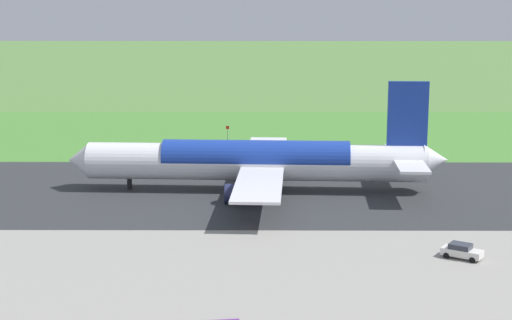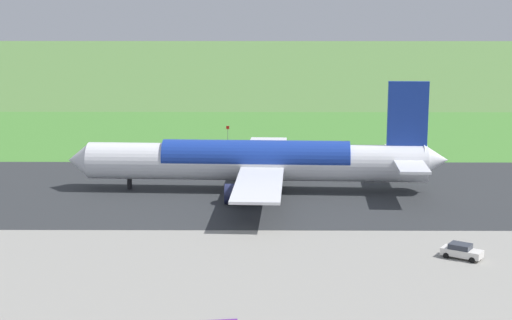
% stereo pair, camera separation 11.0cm
% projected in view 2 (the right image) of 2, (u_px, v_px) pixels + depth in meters
% --- Properties ---
extents(ground_plane, '(800.00, 800.00, 0.00)m').
position_uv_depth(ground_plane, '(279.00, 191.00, 115.82)').
color(ground_plane, '#547F3D').
extents(runway_asphalt, '(600.00, 40.39, 0.06)m').
position_uv_depth(runway_asphalt, '(280.00, 191.00, 115.81)').
color(runway_asphalt, '#2D3033').
rests_on(runway_asphalt, ground).
extents(grass_verge_foreground, '(600.00, 80.00, 0.04)m').
position_uv_depth(grass_verge_foreground, '(275.00, 141.00, 155.50)').
color(grass_verge_foreground, '#478534').
rests_on(grass_verge_foreground, ground).
extents(airliner_main, '(54.11, 44.24, 15.88)m').
position_uv_depth(airliner_main, '(259.00, 161.00, 114.96)').
color(airliner_main, white).
rests_on(airliner_main, ground).
extents(service_car_ops, '(4.51, 3.78, 1.62)m').
position_uv_depth(service_car_ops, '(461.00, 251.00, 85.69)').
color(service_car_ops, silver).
rests_on(service_car_ops, ground).
extents(no_stopping_sign, '(0.60, 0.10, 2.83)m').
position_uv_depth(no_stopping_sign, '(228.00, 132.00, 156.13)').
color(no_stopping_sign, slate).
rests_on(no_stopping_sign, ground).
extents(traffic_cone_orange, '(0.40, 0.40, 0.55)m').
position_uv_depth(traffic_cone_orange, '(201.00, 141.00, 154.46)').
color(traffic_cone_orange, orange).
rests_on(traffic_cone_orange, ground).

